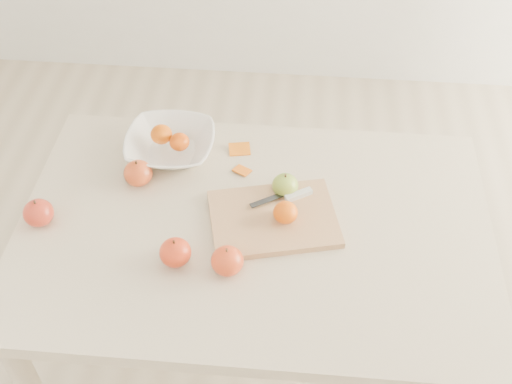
{
  "coord_description": "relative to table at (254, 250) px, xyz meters",
  "views": [
    {
      "loc": [
        0.1,
        -1.08,
        1.96
      ],
      "look_at": [
        0.0,
        0.05,
        0.82
      ],
      "focal_mm": 45.0,
      "sensor_mm": 36.0,
      "label": 1
    }
  ],
  "objects": [
    {
      "name": "apple_red_b",
      "position": [
        -0.18,
        -0.13,
        0.13
      ],
      "size": [
        0.08,
        0.08,
        0.07
      ],
      "primitive_type": "ellipsoid",
      "color": "maroon",
      "rests_on": "table"
    },
    {
      "name": "orange_peel_a",
      "position": [
        -0.07,
        0.28,
        0.1
      ],
      "size": [
        0.07,
        0.06,
        0.01
      ],
      "primitive_type": "cube",
      "rotation": [
        0.21,
        0.0,
        0.19
      ],
      "color": "orange",
      "rests_on": "table"
    },
    {
      "name": "orange_peel_b",
      "position": [
        -0.05,
        0.19,
        0.1
      ],
      "size": [
        0.06,
        0.05,
        0.01
      ],
      "primitive_type": "cube",
      "rotation": [
        -0.14,
        0.0,
        -0.51
      ],
      "color": "#CE5A0E",
      "rests_on": "table"
    },
    {
      "name": "ground",
      "position": [
        0.0,
        0.0,
        -0.65
      ],
      "size": [
        3.5,
        3.5,
        0.0
      ],
      "primitive_type": "plane",
      "color": "#C6B293",
      "rests_on": "ground"
    },
    {
      "name": "fruit_bowl",
      "position": [
        -0.26,
        0.25,
        0.13
      ],
      "size": [
        0.25,
        0.25,
        0.06
      ],
      "primitive_type": "imported",
      "color": "white",
      "rests_on": "table"
    },
    {
      "name": "apple_red_d",
      "position": [
        -0.54,
        -0.04,
        0.13
      ],
      "size": [
        0.08,
        0.08,
        0.07
      ],
      "primitive_type": "ellipsoid",
      "color": "maroon",
      "rests_on": "table"
    },
    {
      "name": "apple_green",
      "position": [
        0.07,
        0.12,
        0.13
      ],
      "size": [
        0.07,
        0.07,
        0.06
      ],
      "primitive_type": "ellipsoid",
      "color": "olive",
      "rests_on": "table"
    },
    {
      "name": "paring_knife",
      "position": [
        0.09,
        0.09,
        0.12
      ],
      "size": [
        0.16,
        0.09,
        0.01
      ],
      "color": "silver",
      "rests_on": "cutting_board"
    },
    {
      "name": "bowl_tangerine_near",
      "position": [
        -0.28,
        0.26,
        0.16
      ],
      "size": [
        0.06,
        0.06,
        0.05
      ],
      "primitive_type": "ellipsoid",
      "color": "#DA5B07",
      "rests_on": "fruit_bowl"
    },
    {
      "name": "apple_red_e",
      "position": [
        -0.05,
        -0.15,
        0.13
      ],
      "size": [
        0.08,
        0.08,
        0.07
      ],
      "primitive_type": "ellipsoid",
      "color": "#A6131B",
      "rests_on": "table"
    },
    {
      "name": "board_tangerine",
      "position": [
        0.08,
        0.01,
        0.14
      ],
      "size": [
        0.06,
        0.06,
        0.05
      ],
      "primitive_type": "ellipsoid",
      "color": "#E45508",
      "rests_on": "cutting_board"
    },
    {
      "name": "bowl_tangerine_far",
      "position": [
        -0.23,
        0.24,
        0.16
      ],
      "size": [
        0.06,
        0.06,
        0.05
      ],
      "primitive_type": "ellipsoid",
      "color": "#D54507",
      "rests_on": "fruit_bowl"
    },
    {
      "name": "cutting_board",
      "position": [
        0.05,
        0.02,
        0.11
      ],
      "size": [
        0.36,
        0.3,
        0.02
      ],
      "primitive_type": "cube",
      "rotation": [
        0.0,
        0.0,
        0.24
      ],
      "color": "tan",
      "rests_on": "table"
    },
    {
      "name": "table",
      "position": [
        0.0,
        0.0,
        0.0
      ],
      "size": [
        1.2,
        0.8,
        0.75
      ],
      "color": "beige",
      "rests_on": "ground"
    },
    {
      "name": "apple_red_a",
      "position": [
        -0.32,
        0.13,
        0.13
      ],
      "size": [
        0.08,
        0.08,
        0.07
      ],
      "primitive_type": "ellipsoid",
      "color": "maroon",
      "rests_on": "table"
    }
  ]
}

